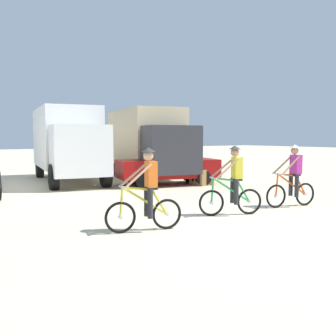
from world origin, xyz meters
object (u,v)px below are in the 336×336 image
cyclist_near_camera (293,178)px  supply_crate (201,177)px  cyclist_orange_shirt (147,192)px  sedan_parked (169,164)px  cyclist_cowboy_hat (233,183)px  box_truck_white_box (68,140)px  box_truck_tan_camper (148,140)px

cyclist_near_camera → supply_crate: cyclist_near_camera is taller
cyclist_orange_shirt → cyclist_near_camera: same height
cyclist_orange_shirt → cyclist_near_camera: size_ratio=1.00×
cyclist_orange_shirt → supply_crate: size_ratio=2.46×
sedan_parked → cyclist_near_camera: cyclist_near_camera is taller
cyclist_cowboy_hat → cyclist_near_camera: bearing=-1.5°
cyclist_orange_shirt → cyclist_near_camera: 5.06m
cyclist_near_camera → cyclist_orange_shirt: bearing=-178.2°
box_truck_white_box → box_truck_tan_camper: same height
cyclist_near_camera → box_truck_tan_camper: bearing=87.7°
sedan_parked → supply_crate: size_ratio=6.09×
box_truck_tan_camper → cyclist_near_camera: (-0.35, -8.77, -1.03)m
box_truck_white_box → cyclist_cowboy_hat: box_truck_white_box is taller
supply_crate → sedan_parked: bearing=144.0°
sedan_parked → cyclist_cowboy_hat: (-2.17, -6.23, -0.04)m
box_truck_tan_camper → sedan_parked: bearing=-101.4°
box_truck_white_box → box_truck_tan_camper: (3.61, -1.13, 0.00)m
cyclist_orange_shirt → supply_crate: bearing=43.0°
box_truck_white_box → cyclist_cowboy_hat: size_ratio=3.87×
cyclist_orange_shirt → box_truck_tan_camper: bearing=58.8°
cyclist_cowboy_hat → supply_crate: size_ratio=2.46×
cyclist_orange_shirt → cyclist_cowboy_hat: bearing=4.6°
cyclist_near_camera → sedan_parked: bearing=91.3°
sedan_parked → cyclist_near_camera: (0.15, -6.29, -0.04)m
sedan_parked → cyclist_near_camera: bearing=-88.7°
cyclist_orange_shirt → supply_crate: cyclist_orange_shirt is taller
box_truck_tan_camper → sedan_parked: size_ratio=1.57×
box_truck_tan_camper → supply_crate: 3.69m
cyclist_cowboy_hat → supply_crate: 6.36m
box_truck_white_box → cyclist_near_camera: box_truck_white_box is taller
box_truck_white_box → box_truck_tan_camper: size_ratio=1.00×
box_truck_white_box → cyclist_near_camera: size_ratio=3.87×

